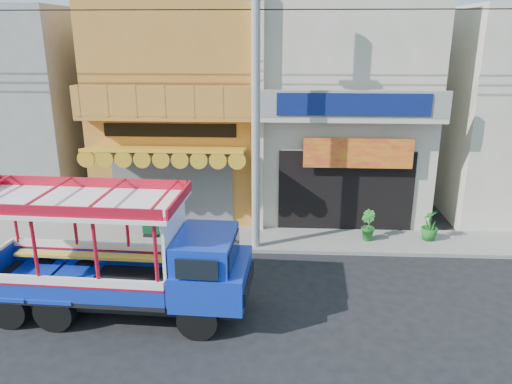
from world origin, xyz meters
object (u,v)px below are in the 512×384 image
(songthaew_truck, at_px, (130,257))
(green_sign, at_px, (151,226))
(potted_plant_c, at_px, (430,225))
(utility_pole, at_px, (261,92))
(potted_plant_b, at_px, (367,225))

(songthaew_truck, relative_size, green_sign, 7.80)
(songthaew_truck, height_order, potted_plant_c, songthaew_truck)
(songthaew_truck, relative_size, potted_plant_c, 6.74)
(utility_pole, xyz_separation_m, green_sign, (-3.73, 0.62, -4.54))
(potted_plant_c, bearing_deg, potted_plant_b, -61.51)
(songthaew_truck, relative_size, potted_plant_b, 6.90)
(utility_pole, relative_size, potted_plant_b, 28.06)
(songthaew_truck, distance_m, potted_plant_c, 9.84)
(potted_plant_b, bearing_deg, green_sign, 74.08)
(green_sign, height_order, potted_plant_b, potted_plant_b)
(green_sign, xyz_separation_m, potted_plant_b, (7.24, 0.13, 0.13))
(songthaew_truck, xyz_separation_m, green_sign, (-0.78, 4.64, -1.04))
(songthaew_truck, xyz_separation_m, potted_plant_b, (6.45, 4.77, -0.91))
(utility_pole, bearing_deg, potted_plant_c, 8.73)
(utility_pole, distance_m, songthaew_truck, 6.09)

